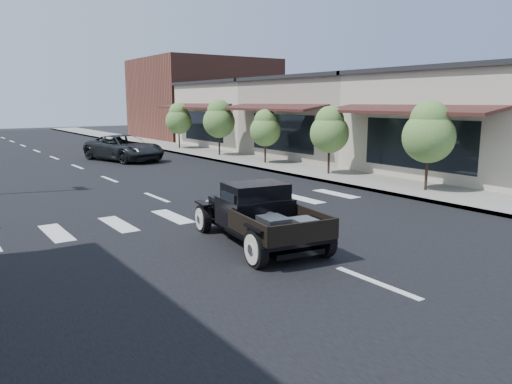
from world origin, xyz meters
TOP-DOWN VIEW (x-y plane):
  - ground at (0.00, 0.00)m, footprint 120.00×120.00m
  - road at (0.00, 15.00)m, footprint 14.00×80.00m
  - road_markings at (0.00, 10.00)m, footprint 12.00×60.00m
  - sidewalk_right at (8.50, 15.00)m, footprint 3.00×80.00m
  - storefront_near at (15.00, 4.00)m, footprint 10.00×9.00m
  - storefront_mid at (15.00, 13.00)m, footprint 10.00×9.00m
  - storefront_far at (15.00, 22.00)m, footprint 10.00×9.00m
  - far_building_right at (15.50, 32.00)m, footprint 11.00×10.00m
  - small_tree_a at (8.30, 2.23)m, footprint 1.85×1.85m
  - small_tree_b at (8.30, 7.34)m, footprint 1.71×1.71m
  - small_tree_c at (8.30, 12.18)m, footprint 1.59×1.59m
  - small_tree_d at (8.30, 16.91)m, footprint 1.90×1.90m
  - small_tree_e at (8.30, 22.38)m, footprint 1.77×1.77m
  - hotrod_pickup at (-0.33, 0.31)m, footprint 2.53×4.44m
  - second_car at (2.95, 18.32)m, footprint 3.66×5.60m

SIDE VIEW (x-z plane):
  - ground at x=0.00m, z-range 0.00..0.00m
  - road_markings at x=0.00m, z-range -0.03..0.03m
  - road at x=0.00m, z-range 0.00..0.02m
  - sidewalk_right at x=8.50m, z-range 0.00..0.15m
  - second_car at x=2.95m, z-range 0.00..1.43m
  - hotrod_pickup at x=-0.33m, z-range 0.00..1.46m
  - small_tree_c at x=8.30m, z-range 0.15..2.81m
  - small_tree_b at x=8.30m, z-range 0.15..3.00m
  - small_tree_e at x=8.30m, z-range 0.15..3.11m
  - small_tree_a at x=8.30m, z-range 0.15..3.23m
  - small_tree_d at x=8.30m, z-range 0.15..3.31m
  - storefront_near at x=15.00m, z-range 0.00..4.50m
  - storefront_mid at x=15.00m, z-range 0.00..4.50m
  - storefront_far at x=15.00m, z-range 0.00..4.50m
  - far_building_right at x=15.50m, z-range 0.00..7.00m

